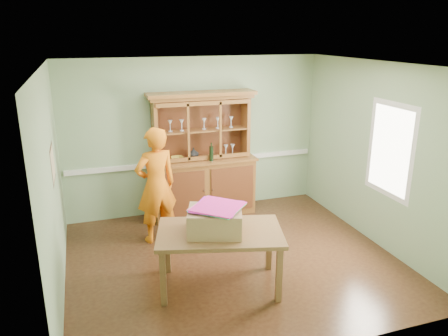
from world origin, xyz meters
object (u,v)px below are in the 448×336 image
object	(u,v)px
china_hutch	(203,172)
dining_table	(220,238)
person	(156,185)
cardboard_box	(215,221)

from	to	relation	value
china_hutch	dining_table	bearing A→B (deg)	-100.63
china_hutch	person	xyz separation A→B (m)	(-0.95, -0.79, 0.14)
dining_table	cardboard_box	size ratio (longest dim) A/B	2.67
dining_table	cardboard_box	world-z (taller)	cardboard_box
dining_table	person	world-z (taller)	person
dining_table	person	size ratio (longest dim) A/B	0.96
cardboard_box	person	world-z (taller)	person
dining_table	china_hutch	bearing A→B (deg)	94.37
china_hutch	person	distance (m)	1.24
china_hutch	dining_table	size ratio (longest dim) A/B	1.25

